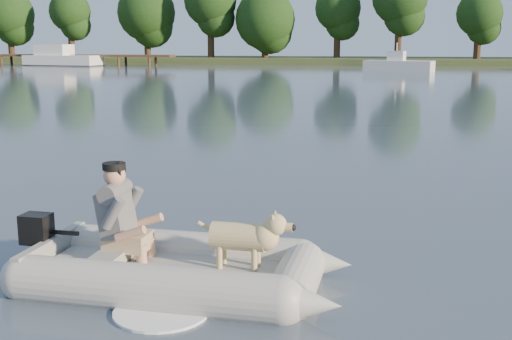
% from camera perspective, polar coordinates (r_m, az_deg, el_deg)
% --- Properties ---
extents(water, '(160.00, 160.00, 0.00)m').
position_cam_1_polar(water, '(6.75, -4.32, -9.48)').
color(water, slate).
rests_on(water, ground).
extents(shore_bank, '(160.00, 12.00, 0.70)m').
position_cam_1_polar(shore_bank, '(68.14, 9.24, 9.52)').
color(shore_bank, '#47512D').
rests_on(shore_bank, water).
extents(dock, '(18.00, 2.00, 1.04)m').
position_cam_1_polar(dock, '(64.35, -15.15, 9.41)').
color(dock, '#4C331E').
rests_on(dock, water).
extents(treeline, '(84.66, 7.35, 9.27)m').
position_cam_1_polar(treeline, '(67.34, 14.39, 13.59)').
color(treeline, '#332316').
rests_on(treeline, shore_bank).
extents(dinghy, '(4.31, 2.82, 1.30)m').
position_cam_1_polar(dinghy, '(6.39, -6.96, -5.51)').
color(dinghy, '#A6A6A1').
rests_on(dinghy, water).
extents(man, '(0.70, 0.61, 1.01)m').
position_cam_1_polar(man, '(6.63, -12.19, -3.49)').
color(man, '#5A5B5E').
rests_on(man, dinghy).
extents(dog, '(0.88, 0.34, 0.58)m').
position_cam_1_polar(dog, '(6.29, -1.56, -6.36)').
color(dog, tan).
rests_on(dog, dinghy).
extents(outboard_motor, '(0.40, 0.29, 0.74)m').
position_cam_1_polar(outboard_motor, '(7.13, -18.82, -6.45)').
color(outboard_motor, black).
rests_on(outboard_motor, dinghy).
extents(cabin_cruiser, '(7.93, 3.68, 2.37)m').
position_cam_1_polar(cabin_cruiser, '(64.06, -16.80, 9.74)').
color(cabin_cruiser, white).
rests_on(cabin_cruiser, water).
extents(motorboat, '(5.79, 3.49, 2.30)m').
position_cam_1_polar(motorboat, '(51.87, 12.61, 9.71)').
color(motorboat, white).
rests_on(motorboat, water).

